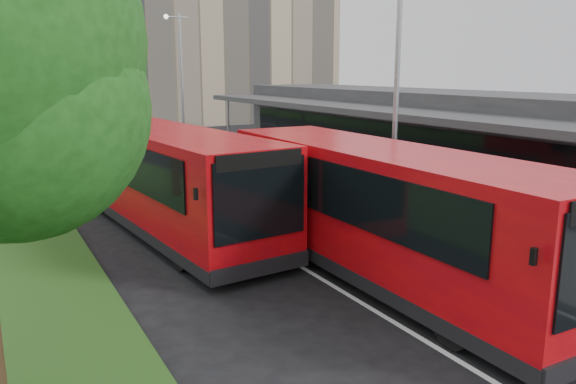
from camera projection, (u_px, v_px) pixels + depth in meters
name	position (u px, v px, depth m)	size (l,w,h in m)	color
ground	(309.00, 272.00, 13.90)	(120.00, 120.00, 0.00)	black
pavement	(224.00, 152.00, 33.84)	(5.00, 80.00, 0.15)	slate
lane_centre_line	(147.00, 175.00, 26.74)	(0.12, 70.00, 0.01)	silver
kerb_dashes	(186.00, 159.00, 31.72)	(0.12, 56.00, 0.01)	silver
office_block	(211.00, 27.00, 54.55)	(22.00, 12.00, 18.00)	tan
station_building	(424.00, 134.00, 25.43)	(7.70, 26.00, 4.00)	#2A2A2D
lamp_post_near	(395.00, 76.00, 16.55)	(1.44, 0.28, 8.00)	#95979D
lamp_post_far	(180.00, 73.00, 33.68)	(1.44, 0.28, 8.00)	#95979D
bus_main	(382.00, 212.00, 13.30)	(2.99, 11.04, 3.12)	red
bus_second	(167.00, 179.00, 17.17)	(3.78, 11.31, 3.15)	red
litter_bin	(324.00, 173.00, 24.07)	(0.46, 0.46, 0.83)	#322514
bollard	(225.00, 150.00, 30.57)	(0.16, 0.16, 1.01)	#DBA20B
car_near	(91.00, 122.00, 48.19)	(1.28, 3.19, 1.09)	#55130C
car_far	(46.00, 118.00, 50.91)	(1.43, 4.11, 1.35)	navy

